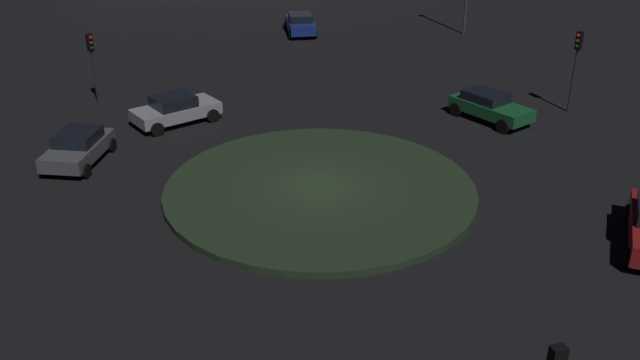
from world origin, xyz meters
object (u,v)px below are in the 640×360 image
object	(u,v)px
car_green	(490,106)
traffic_light_northwest	(576,56)
car_blue	(300,23)
traffic_light_southwest	(92,54)
car_silver	(175,109)
car_grey	(78,147)

from	to	relation	value
car_green	traffic_light_northwest	distance (m)	5.06
car_blue	traffic_light_southwest	xyz separation A→B (m)	(14.83, -10.60, 1.95)
car_blue	traffic_light_northwest	bearing A→B (deg)	32.75
traffic_light_northwest	traffic_light_southwest	size ratio (longest dim) A/B	1.11
car_green	car_blue	bearing A→B (deg)	171.74
car_green	car_silver	bearing A→B (deg)	-126.38
traffic_light_northwest	car_grey	bearing A→B (deg)	-20.40
car_green	traffic_light_southwest	xyz separation A→B (m)	(-2.64, -20.32, 1.95)
traffic_light_southwest	car_silver	bearing A→B (deg)	10.08
car_green	traffic_light_southwest	bearing A→B (deg)	-134.76
car_blue	car_silver	bearing A→B (deg)	-26.61
car_silver	car_green	xyz separation A→B (m)	(-0.26, 15.67, 0.01)
car_silver	car_blue	xyz separation A→B (m)	(-17.74, 5.95, 0.01)
car_silver	traffic_light_southwest	bearing A→B (deg)	111.25
car_silver	traffic_light_northwest	bearing A→B (deg)	-32.75
car_grey	car_blue	distance (m)	24.31
car_blue	traffic_light_southwest	bearing A→B (deg)	-43.64
car_grey	traffic_light_northwest	distance (m)	24.37
car_green	traffic_light_southwest	size ratio (longest dim) A/B	1.15
car_grey	traffic_light_northwest	bearing A→B (deg)	-67.62
car_green	traffic_light_northwest	world-z (taller)	traffic_light_northwest
car_silver	car_blue	bearing A→B (deg)	34.72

